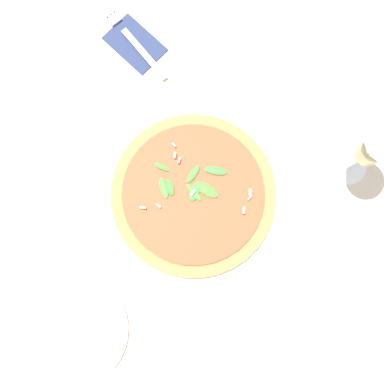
# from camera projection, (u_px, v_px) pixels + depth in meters

# --- Properties ---
(ground_plane) EXTENTS (6.00, 6.00, 0.00)m
(ground_plane) POSITION_uv_depth(u_px,v_px,m) (182.00, 205.00, 0.84)
(ground_plane) COLOR beige
(pizza_arugula_main) EXTENTS (0.32, 0.32, 0.05)m
(pizza_arugula_main) POSITION_uv_depth(u_px,v_px,m) (192.00, 193.00, 0.82)
(pizza_arugula_main) COLOR white
(pizza_arugula_main) RESTS_ON ground_plane
(wine_glass) EXTENTS (0.08, 0.08, 0.18)m
(wine_glass) POSITION_uv_depth(u_px,v_px,m) (375.00, 149.00, 0.72)
(wine_glass) COLOR white
(wine_glass) RESTS_ON ground_plane
(napkin) EXTENTS (0.12, 0.09, 0.01)m
(napkin) POSITION_uv_depth(u_px,v_px,m) (135.00, 44.00, 0.89)
(napkin) COLOR navy
(napkin) RESTS_ON ground_plane
(fork) EXTENTS (0.21, 0.02, 0.00)m
(fork) POSITION_uv_depth(u_px,v_px,m) (132.00, 40.00, 0.88)
(fork) COLOR silver
(fork) RESTS_ON ground_plane
(side_plate_white) EXTENTS (0.20, 0.20, 0.02)m
(side_plate_white) POSITION_uv_depth(u_px,v_px,m) (72.00, 331.00, 0.79)
(side_plate_white) COLOR white
(side_plate_white) RESTS_ON ground_plane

